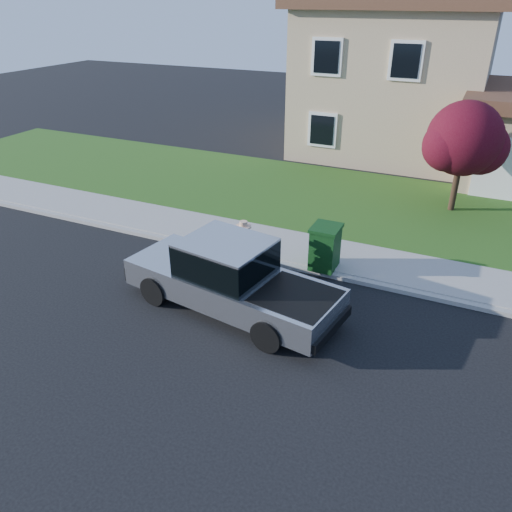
# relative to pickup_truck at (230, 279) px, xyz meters

# --- Properties ---
(ground) EXTENTS (80.00, 80.00, 0.00)m
(ground) POSITION_rel_pickup_truck_xyz_m (0.53, -0.38, -0.84)
(ground) COLOR black
(ground) RESTS_ON ground
(curb) EXTENTS (40.00, 0.20, 0.12)m
(curb) POSITION_rel_pickup_truck_xyz_m (1.53, 2.52, -0.78)
(curb) COLOR gray
(curb) RESTS_ON ground
(sidewalk) EXTENTS (40.00, 2.00, 0.15)m
(sidewalk) POSITION_rel_pickup_truck_xyz_m (1.53, 3.62, -0.77)
(sidewalk) COLOR gray
(sidewalk) RESTS_ON ground
(lawn) EXTENTS (40.00, 7.00, 0.10)m
(lawn) POSITION_rel_pickup_truck_xyz_m (1.53, 8.12, -0.79)
(lawn) COLOR #1B4212
(lawn) RESTS_ON ground
(house) EXTENTS (14.00, 11.30, 6.85)m
(house) POSITION_rel_pickup_truck_xyz_m (1.84, 16.00, 2.32)
(house) COLOR tan
(house) RESTS_ON ground
(pickup_truck) EXTENTS (5.72, 2.68, 1.81)m
(pickup_truck) POSITION_rel_pickup_truck_xyz_m (0.00, 0.00, 0.00)
(pickup_truck) COLOR black
(pickup_truck) RESTS_ON ground
(woman) EXTENTS (0.59, 0.41, 1.69)m
(woman) POSITION_rel_pickup_truck_xyz_m (-0.36, 1.46, -0.04)
(woman) COLOR tan
(woman) RESTS_ON ground
(ornamental_tree) EXTENTS (2.76, 2.49, 3.78)m
(ornamental_tree) POSITION_rel_pickup_truck_xyz_m (4.33, 8.77, 1.68)
(ornamental_tree) COLOR black
(ornamental_tree) RESTS_ON lawn
(trash_bin) EXTENTS (0.75, 0.87, 1.23)m
(trash_bin) POSITION_rel_pickup_truck_xyz_m (1.50, 2.72, -0.07)
(trash_bin) COLOR #0F3712
(trash_bin) RESTS_ON sidewalk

